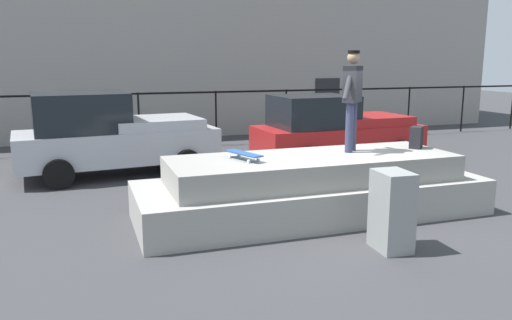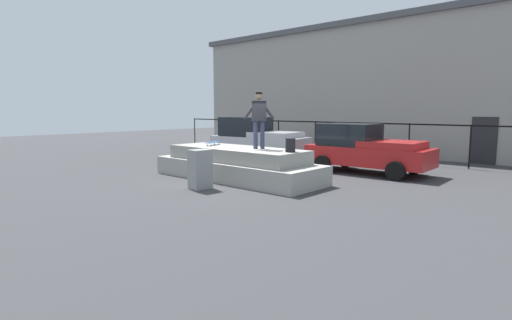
% 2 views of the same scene
% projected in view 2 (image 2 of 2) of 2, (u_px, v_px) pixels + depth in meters
% --- Properties ---
extents(ground_plane, '(60.00, 60.00, 0.00)m').
position_uv_depth(ground_plane, '(242.00, 180.00, 13.12)').
color(ground_plane, '#38383A').
extents(concrete_ledge, '(6.09, 2.09, 1.06)m').
position_uv_depth(concrete_ledge, '(237.00, 165.00, 13.30)').
color(concrete_ledge, '#9E9B93').
rests_on(concrete_ledge, ground_plane).
extents(skateboarder, '(0.76, 0.76, 1.79)m').
position_uv_depth(skateboarder, '(259.00, 116.00, 12.69)').
color(skateboarder, '#2D334C').
rests_on(skateboarder, concrete_ledge).
extents(skateboard, '(0.46, 0.83, 0.12)m').
position_uv_depth(skateboard, '(213.00, 142.00, 14.09)').
color(skateboard, '#264C8C').
rests_on(skateboard, concrete_ledge).
extents(backpack, '(0.34, 0.34, 0.41)m').
position_uv_depth(backpack, '(290.00, 145.00, 11.83)').
color(backpack, black).
rests_on(backpack, concrete_ledge).
extents(car_silver_pickup_near, '(4.70, 2.40, 1.95)m').
position_uv_depth(car_silver_pickup_near, '(257.00, 139.00, 18.59)').
color(car_silver_pickup_near, '#B7B7BC').
rests_on(car_silver_pickup_near, ground_plane).
extents(car_red_pickup_mid, '(4.45, 2.16, 1.79)m').
position_uv_depth(car_red_pickup_mid, '(365.00, 149.00, 14.59)').
color(car_red_pickup_mid, '#B21E1E').
rests_on(car_red_pickup_mid, ground_plane).
extents(utility_box, '(0.47, 0.63, 1.15)m').
position_uv_depth(utility_box, '(200.00, 169.00, 11.67)').
color(utility_box, gray).
rests_on(utility_box, ground_plane).
extents(fence_row, '(24.06, 0.06, 1.73)m').
position_uv_depth(fence_row, '(358.00, 132.00, 18.74)').
color(fence_row, black).
rests_on(fence_row, ground_plane).
extents(warehouse_building, '(24.78, 7.90, 6.91)m').
position_uv_depth(warehouse_building, '(407.00, 89.00, 22.62)').
color(warehouse_building, gray).
rests_on(warehouse_building, ground_plane).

